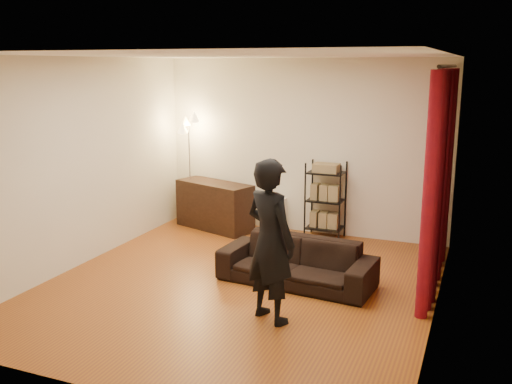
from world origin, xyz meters
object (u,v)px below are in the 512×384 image
at_px(person, 270,241).
at_px(wire_shelf, 325,200).
at_px(storage_boxes, 274,215).
at_px(media_cabinet, 215,206).
at_px(floor_lamp, 190,171).
at_px(sofa, 297,262).

height_order(person, wire_shelf, person).
bearing_deg(storage_boxes, wire_shelf, -0.52).
relative_size(media_cabinet, storage_boxes, 2.38).
relative_size(storage_boxes, wire_shelf, 0.47).
relative_size(storage_boxes, floor_lamp, 0.30).
bearing_deg(sofa, storage_boxes, 122.37).
distance_m(person, wire_shelf, 3.02).
bearing_deg(storage_boxes, media_cabinet, -168.99).
distance_m(person, media_cabinet, 3.50).
height_order(person, floor_lamp, floor_lamp).
bearing_deg(media_cabinet, floor_lamp, -173.09).
height_order(sofa, media_cabinet, media_cabinet).
xyz_separation_m(sofa, floor_lamp, (-2.46, 1.87, 0.62)).
bearing_deg(floor_lamp, wire_shelf, 1.98).
height_order(person, media_cabinet, person).
bearing_deg(storage_boxes, sofa, -62.74).
xyz_separation_m(person, storage_boxes, (-1.06, 3.01, -0.58)).
xyz_separation_m(sofa, person, (0.05, -1.05, 0.58)).
xyz_separation_m(media_cabinet, wire_shelf, (1.78, 0.18, 0.21)).
xyz_separation_m(sofa, media_cabinet, (-1.96, 1.77, 0.11)).
bearing_deg(sofa, wire_shelf, 100.42).
xyz_separation_m(storage_boxes, floor_lamp, (-1.45, -0.09, 0.62)).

